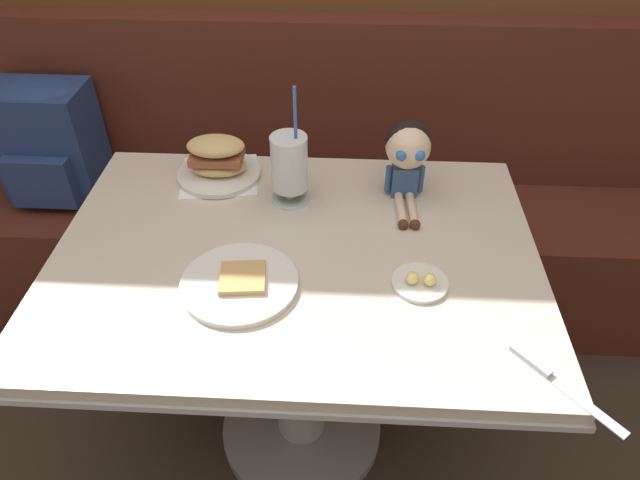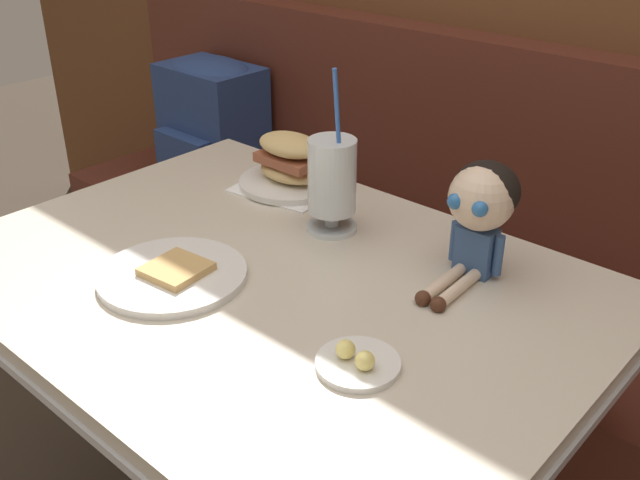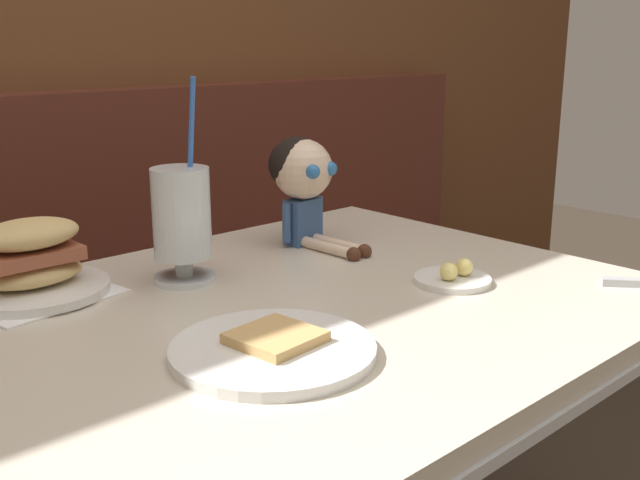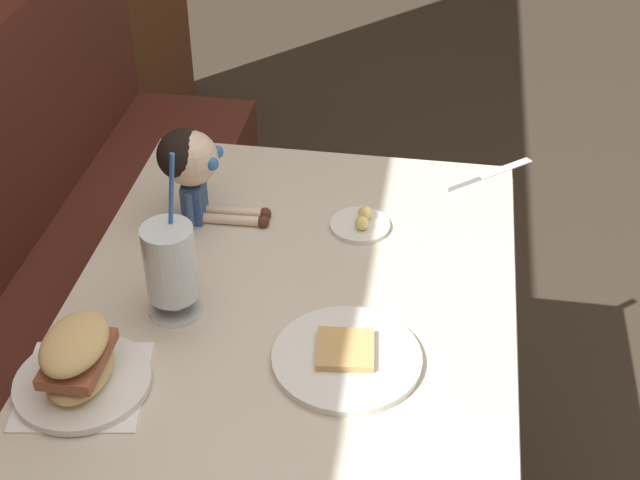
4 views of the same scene
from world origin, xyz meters
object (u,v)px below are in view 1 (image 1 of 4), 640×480
at_px(sandwich_plate, 218,162).
at_px(toast_plate, 240,283).
at_px(backpack, 47,138).
at_px(milkshake_glass, 290,166).
at_px(butter_knife, 546,373).
at_px(seated_doll, 408,150).
at_px(butter_saucer, 420,282).

bearing_deg(sandwich_plate, toast_plate, -73.47).
bearing_deg(backpack, sandwich_plate, -26.23).
height_order(toast_plate, backpack, backpack).
relative_size(milkshake_glass, butter_knife, 1.65).
height_order(toast_plate, milkshake_glass, milkshake_glass).
relative_size(milkshake_glass, seated_doll, 1.44).
height_order(butter_knife, backpack, backpack).
bearing_deg(milkshake_glass, toast_plate, -104.04).
xyz_separation_m(butter_knife, backpack, (-1.34, 0.92, -0.09)).
distance_m(butter_knife, backpack, 1.63).
xyz_separation_m(toast_plate, backpack, (-0.75, 0.72, -0.09)).
height_order(sandwich_plate, butter_knife, sandwich_plate).
relative_size(toast_plate, backpack, 0.62).
xyz_separation_m(toast_plate, milkshake_glass, (0.08, 0.32, 0.09)).
bearing_deg(butter_saucer, butter_knife, -46.30).
bearing_deg(seated_doll, butter_knife, -67.78).
height_order(toast_plate, butter_saucer, butter_saucer).
bearing_deg(butter_knife, sandwich_plate, 139.46).
relative_size(butter_knife, seated_doll, 0.87).
bearing_deg(toast_plate, milkshake_glass, 75.96).
height_order(butter_saucer, backpack, backpack).
distance_m(sandwich_plate, butter_saucer, 0.64).
bearing_deg(butter_knife, milkshake_glass, 134.91).
xyz_separation_m(toast_plate, seated_doll, (0.36, 0.36, 0.12)).
bearing_deg(butter_saucer, toast_plate, -176.73).
height_order(butter_saucer, seated_doll, seated_doll).
distance_m(seated_doll, backpack, 1.19).
bearing_deg(backpack, seated_doll, -18.14).
bearing_deg(seated_doll, milkshake_glass, -171.84).
xyz_separation_m(butter_knife, seated_doll, (-0.23, 0.55, 0.12)).
bearing_deg(butter_knife, butter_saucer, 133.70).
xyz_separation_m(milkshake_glass, butter_knife, (0.51, -0.51, -0.10)).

